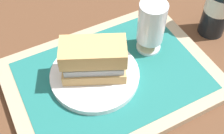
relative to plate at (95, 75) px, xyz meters
name	(u,v)px	position (x,y,z in m)	size (l,w,h in m)	color
ground_plane	(112,81)	(0.03, -0.01, -0.03)	(3.00, 3.00, 0.00)	brown
tray	(112,78)	(0.03, -0.01, -0.02)	(0.44, 0.32, 0.02)	tan
placemat	(112,76)	(0.03, -0.01, -0.01)	(0.38, 0.27, 0.00)	#1E6B66
plate	(95,75)	(0.00, 0.00, 0.00)	(0.19, 0.19, 0.01)	white
sandwich	(95,60)	(0.00, 0.00, 0.05)	(0.14, 0.11, 0.08)	tan
beer_glass	(151,26)	(0.15, 0.02, 0.06)	(0.06, 0.06, 0.12)	silver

